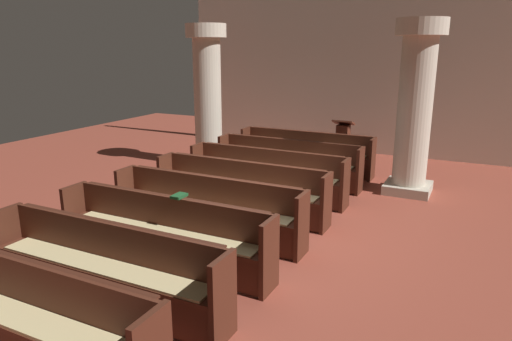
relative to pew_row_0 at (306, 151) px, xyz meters
name	(u,v)px	position (x,y,z in m)	size (l,w,h in m)	color
ground_plane	(265,229)	(0.64, -3.49, -0.48)	(19.20, 19.20, 0.00)	brown
back_wall	(366,66)	(0.64, 2.59, 1.77)	(10.00, 0.16, 4.50)	beige
pew_row_0	(306,151)	(0.00, 0.00, 0.00)	(3.05, 0.46, 0.89)	#4C2316
pew_row_1	(288,161)	(0.00, -1.04, 0.00)	(3.05, 0.46, 0.89)	#4C2316
pew_row_2	(267,173)	(0.00, -2.08, 0.00)	(3.05, 0.47, 0.89)	#4C2316
pew_row_3	(240,188)	(0.00, -3.11, 0.00)	(3.05, 0.46, 0.89)	#4C2316
pew_row_4	(207,206)	(0.00, -4.15, 0.00)	(3.05, 0.46, 0.89)	#4C2316
pew_row_5	(163,231)	(0.00, -5.19, 0.00)	(3.05, 0.47, 0.89)	#4C2316
pew_row_6	(104,264)	(0.00, -6.23, 0.00)	(3.05, 0.46, 0.89)	#4C2316
pew_row_7	(18,312)	(0.00, -7.27, 0.00)	(3.05, 0.46, 0.89)	#4C2316
pillar_aisle_side	(415,105)	(2.33, -0.58, 1.21)	(0.91, 0.91, 3.23)	#B6AD9A
pillar_far_side	(208,94)	(-2.28, -0.42, 1.21)	(0.91, 0.91, 3.23)	#B6AD9A
lectern	(342,146)	(0.56, 1.01, -0.03)	(0.48, 0.45, 1.08)	#411E13
hymn_book	(179,196)	(0.13, -5.00, 0.43)	(0.14, 0.21, 0.04)	#194723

